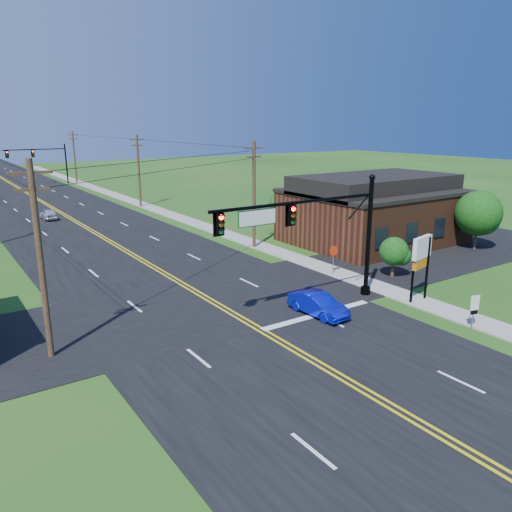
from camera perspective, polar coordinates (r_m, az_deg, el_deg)
ground at (r=21.20m, az=11.40°, el=-14.77°), size 260.00×260.00×0.00m
road_main at (r=64.91m, az=-21.76°, el=4.72°), size 16.00×220.00×0.04m
road_cross at (r=29.94m, az=-5.15°, el=-5.39°), size 70.00×10.00×0.04m
sidewalk at (r=58.76m, az=-9.51°, el=4.63°), size 2.00×160.00×0.08m
signal_mast_main at (r=27.84m, az=6.53°, el=3.15°), size 11.30×0.60×7.48m
signal_mast_far at (r=94.54m, az=-23.52°, el=10.23°), size 10.98×0.60×7.48m
brick_building at (r=46.08m, az=13.24°, el=4.52°), size 14.20×11.20×4.70m
utility_pole_left_a at (r=23.68m, az=-23.44°, el=-0.20°), size 1.80×0.28×9.00m
utility_pole_right_a at (r=42.11m, az=-0.23°, el=7.23°), size 1.80×0.28×9.00m
utility_pole_right_b at (r=65.20m, az=-13.26°, el=9.60°), size 1.80×0.28×9.00m
utility_pole_right_c at (r=93.75m, az=-20.03°, el=10.64°), size 1.80×0.28×9.00m
tree_right_front at (r=45.73m, az=24.06°, el=4.48°), size 3.80×3.80×5.00m
tree_right_back at (r=49.21m, az=3.19°, el=5.84°), size 3.00×3.00×4.10m
shrub_corner at (r=35.55m, az=15.49°, el=0.49°), size 2.00×2.00×2.86m
blue_car at (r=28.05m, az=7.09°, el=-5.57°), size 1.55×3.85×1.24m
distant_car at (r=59.92m, az=-22.62°, el=4.41°), size 1.44×3.48×1.18m
route_sign at (r=28.18m, az=23.69°, el=-5.30°), size 0.53×0.17×2.16m
stop_sign at (r=35.42m, az=8.87°, el=0.25°), size 0.75×0.12×2.10m
pylon_sign at (r=30.88m, az=18.40°, el=0.16°), size 1.96×0.71×4.00m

